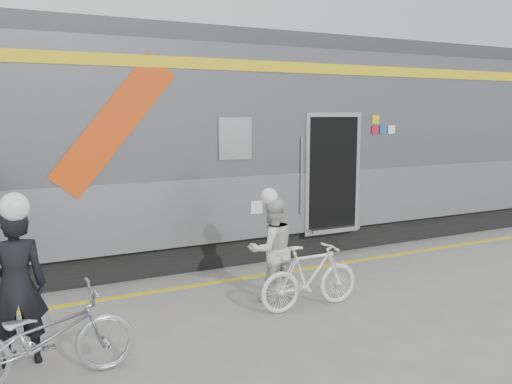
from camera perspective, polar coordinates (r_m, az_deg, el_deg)
ground at (r=7.13m, az=5.70°, el=-13.75°), size 90.00×90.00×0.00m
train at (r=10.40m, az=-6.68°, el=4.88°), size 24.00×3.17×4.10m
safety_strip at (r=8.90m, az=-1.90°, el=-9.12°), size 24.00×0.12×0.01m
man at (r=6.33m, az=-23.95°, el=-9.14°), size 0.63×0.41×1.71m
bicycle_left at (r=5.95m, az=-21.43°, el=-14.05°), size 1.80×0.63×0.94m
woman at (r=7.77m, az=1.67°, el=-6.04°), size 0.74×0.58×1.49m
bicycle_right at (r=7.55m, az=5.71°, el=-8.85°), size 1.51×0.45×0.90m
helmet_man at (r=6.11m, az=-24.51°, el=-0.12°), size 0.30×0.30×0.30m
helmet_woman at (r=7.60m, az=1.70°, el=0.29°), size 0.24×0.24×0.24m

